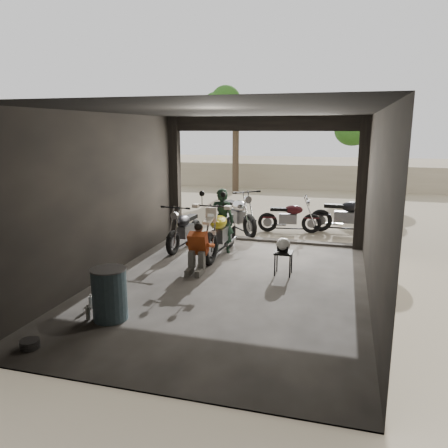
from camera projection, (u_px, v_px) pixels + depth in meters
The scene contains 16 objects.
ground at pixel (228, 287), 8.16m from camera, with size 80.00×80.00×0.00m, color #7A6D56.
garage at pixel (236, 215), 8.40m from camera, with size 7.00×7.13×3.20m.
boundary_wall at pixel (303, 177), 21.21m from camera, with size 18.00×0.30×1.20m, color gray.
tree_left at pixel (236, 104), 19.86m from camera, with size 2.20×2.20×5.60m.
tree_right at pixel (367, 114), 19.85m from camera, with size 2.20×2.20×5.00m.
main_bike at pixel (220, 228), 10.02m from camera, with size 0.81×1.97×1.31m, color beige, non-canonical shape.
left_bike at pixel (185, 226), 10.70m from camera, with size 0.68×1.66×1.12m, color black, non-canonical shape.
outside_bike_a at pixel (237, 211), 12.29m from camera, with size 0.77×1.87×1.26m, color black, non-canonical shape.
outside_bike_b at pixel (290, 214), 12.34m from camera, with size 0.64×1.56×1.05m, color #3A0E12, non-canonical shape.
outside_bike_c at pixel (347, 212), 12.26m from camera, with size 0.74×1.79×1.21m, color black, non-canonical shape.
rider at pixel (222, 221), 10.24m from camera, with size 0.57×0.37×1.55m, color black.
mechanic at pixel (197, 250), 8.83m from camera, with size 0.50×0.68×0.98m, color #9C3C14, non-canonical shape.
stool at pixel (284, 255), 8.72m from camera, with size 0.36×0.36×0.50m.
helmet at pixel (283, 244), 8.72m from camera, with size 0.28×0.30×0.27m, color silver.
oil_drum at pixel (110, 295), 6.66m from camera, with size 0.53×0.53×0.82m, color #3B5664.
sign_post at pixel (380, 184), 11.00m from camera, with size 0.76×0.08×2.29m.
Camera 1 is at (1.99, -7.46, 2.90)m, focal length 35.00 mm.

